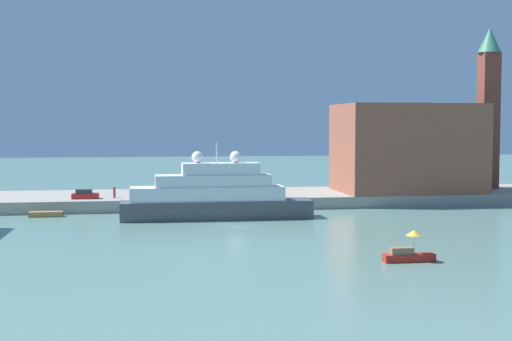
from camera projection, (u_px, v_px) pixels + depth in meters
ground at (237, 227)px, 87.32m from camera, size 400.00×400.00×0.00m
quay_dock at (216, 199)px, 112.23m from camera, size 110.00×18.66×1.77m
large_yacht at (214, 196)px, 94.59m from camera, size 25.42×4.84×10.22m
small_motorboat at (408, 252)px, 64.79m from camera, size 4.77×1.52×2.93m
work_barge at (46, 214)px, 97.03m from camera, size 4.45×1.67×0.70m
harbor_building at (407, 148)px, 114.83m from camera, size 21.92×15.06×14.11m
bell_tower at (488, 102)px, 120.15m from camera, size 3.87×3.87×27.12m
parked_car at (85, 195)px, 103.61m from camera, size 3.89×1.74×1.37m
person_figure at (114, 192)px, 104.85m from camera, size 0.36×0.36×1.79m
mooring_bollard at (201, 196)px, 103.84m from camera, size 0.46×0.46×0.70m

